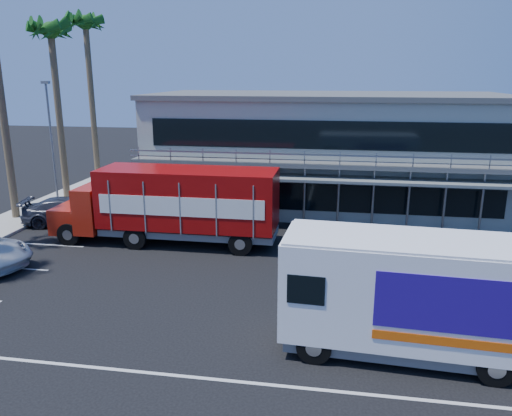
# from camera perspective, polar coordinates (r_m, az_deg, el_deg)

# --- Properties ---
(ground) EXTENTS (120.00, 120.00, 0.00)m
(ground) POSITION_cam_1_polar(r_m,az_deg,el_deg) (20.44, -2.30, -9.50)
(ground) COLOR black
(ground) RESTS_ON ground
(building) EXTENTS (22.40, 12.00, 7.30)m
(building) POSITION_cam_1_polar(r_m,az_deg,el_deg) (33.49, 7.93, 6.61)
(building) COLOR #A1A799
(building) RESTS_ON ground
(palm_e) EXTENTS (2.80, 2.80, 12.25)m
(palm_e) POSITION_cam_1_polar(r_m,az_deg,el_deg) (36.35, -22.33, 17.27)
(palm_e) COLOR brown
(palm_e) RESTS_ON ground
(palm_f) EXTENTS (2.80, 2.80, 13.25)m
(palm_f) POSITION_cam_1_polar(r_m,az_deg,el_deg) (41.40, -18.84, 18.42)
(palm_f) COLOR brown
(palm_f) RESTS_ON ground
(light_pole_far) EXTENTS (0.50, 0.25, 8.09)m
(light_pole_far) POSITION_cam_1_polar(r_m,az_deg,el_deg) (34.55, -22.34, 7.31)
(light_pole_far) COLOR gray
(light_pole_far) RESTS_ON ground
(red_truck) EXTENTS (11.62, 2.84, 3.91)m
(red_truck) POSITION_cam_1_polar(r_m,az_deg,el_deg) (25.72, -9.42, 0.58)
(red_truck) COLOR #A91C0D
(red_truck) RESTS_ON ground
(white_van) EXTENTS (7.90, 3.12, 3.79)m
(white_van) POSITION_cam_1_polar(r_m,az_deg,el_deg) (16.10, 17.25, -9.40)
(white_van) COLOR white
(white_van) RESTS_ON ground
(parked_car_d) EXTENTS (5.76, 3.37, 1.57)m
(parked_car_d) POSITION_cam_1_polar(r_m,az_deg,el_deg) (30.90, -20.37, -0.35)
(parked_car_d) COLOR #2D303D
(parked_car_d) RESTS_ON ground
(parked_car_e) EXTENTS (4.92, 2.15, 1.65)m
(parked_car_e) POSITION_cam_1_polar(r_m,az_deg,el_deg) (32.86, -15.00, 1.04)
(parked_car_e) COLOR slate
(parked_car_e) RESTS_ON ground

